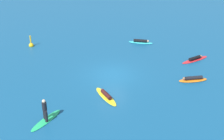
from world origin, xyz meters
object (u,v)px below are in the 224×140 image
at_px(surfer_on_teal_board, 141,42).
at_px(marker_buoy, 31,45).
at_px(surfer_on_yellow_board, 106,96).
at_px(surfer_on_orange_board, 193,79).
at_px(surfer_on_red_board, 195,59).
at_px(surfer_on_green_board, 45,115).

distance_m(surfer_on_teal_board, marker_buoy, 11.95).
distance_m(surfer_on_yellow_board, surfer_on_orange_board, 7.99).
height_order(surfer_on_red_board, marker_buoy, marker_buoy).
distance_m(surfer_on_red_board, surfer_on_orange_board, 4.23).
height_order(surfer_on_yellow_board, surfer_on_orange_board, surfer_on_yellow_board).
bearing_deg(marker_buoy, surfer_on_yellow_board, -74.88).
relative_size(surfer_on_yellow_board, surfer_on_orange_board, 1.20).
height_order(surfer_on_teal_board, surfer_on_yellow_board, surfer_on_yellow_board).
bearing_deg(surfer_on_orange_board, surfer_on_red_board, -114.74).
relative_size(surfer_on_orange_board, marker_buoy, 1.95).
xyz_separation_m(surfer_on_red_board, marker_buoy, (-14.06, 10.00, 0.07)).
bearing_deg(marker_buoy, surfer_on_green_board, -97.03).
height_order(surfer_on_green_board, surfer_on_orange_board, surfer_on_green_board).
height_order(surfer_on_red_board, surfer_on_teal_board, surfer_on_teal_board).
xyz_separation_m(surfer_on_red_board, surfer_on_teal_board, (-2.79, 6.02, 0.02)).
bearing_deg(marker_buoy, surfer_on_orange_board, -49.37).
distance_m(surfer_on_red_board, marker_buoy, 17.25).
height_order(surfer_on_yellow_board, marker_buoy, marker_buoy).
bearing_deg(surfer_on_yellow_board, marker_buoy, 10.10).
bearing_deg(surfer_on_green_board, surfer_on_teal_board, -177.90).
xyz_separation_m(surfer_on_yellow_board, marker_buoy, (-3.41, 12.62, 0.06)).
bearing_deg(surfer_on_green_board, marker_buoy, -131.90).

